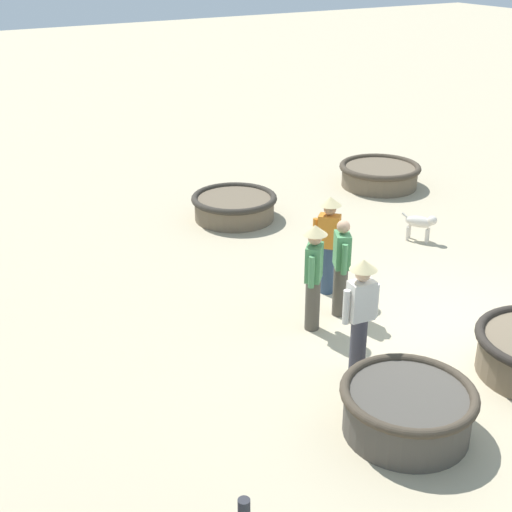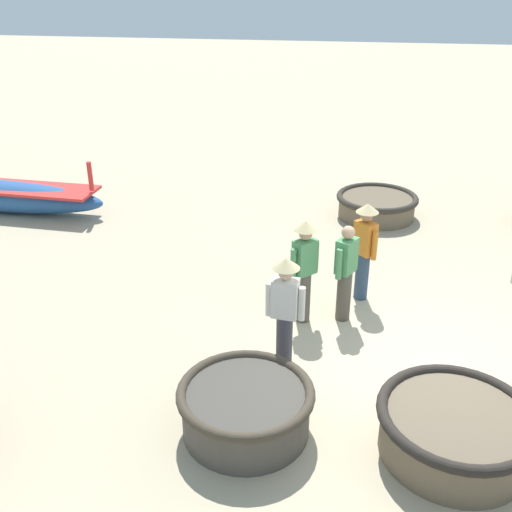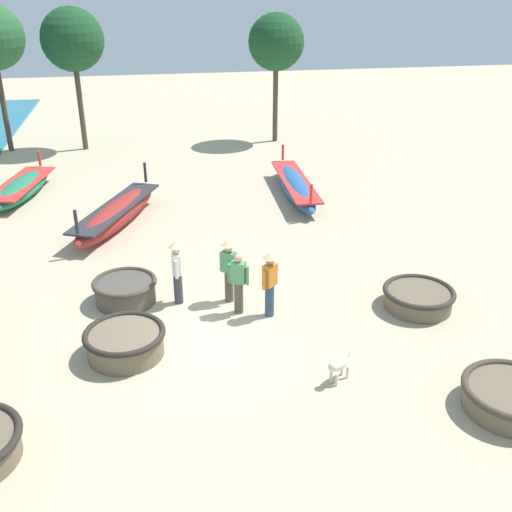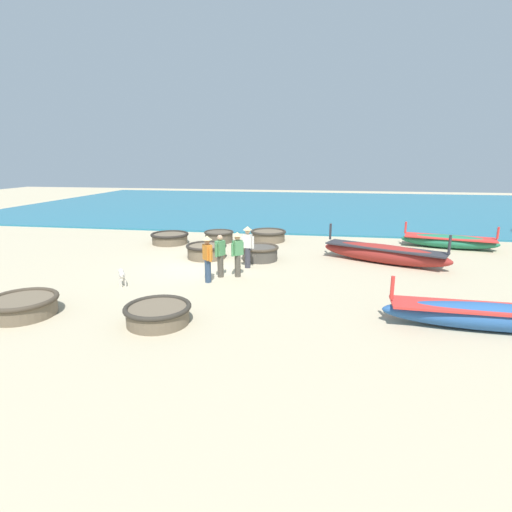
{
  "view_description": "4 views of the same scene",
  "coord_description": "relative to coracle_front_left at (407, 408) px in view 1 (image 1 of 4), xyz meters",
  "views": [
    {
      "loc": [
        -6.56,
        7.13,
        5.42
      ],
      "look_at": [
        1.48,
        2.43,
        1.18
      ],
      "focal_mm": 50.0,
      "sensor_mm": 36.0,
      "label": 1
    },
    {
      "loc": [
        -6.95,
        1.09,
        4.97
      ],
      "look_at": [
        1.43,
        2.52,
        0.85
      ],
      "focal_mm": 42.0,
      "sensor_mm": 36.0,
      "label": 2
    },
    {
      "loc": [
        -0.67,
        -11.42,
        7.51
      ],
      "look_at": [
        1.85,
        2.39,
        0.86
      ],
      "focal_mm": 42.0,
      "sensor_mm": 36.0,
      "label": 3
    },
    {
      "loc": [
        14.87,
        4.76,
        4.26
      ],
      "look_at": [
        2.31,
        2.62,
        1.13
      ],
      "focal_mm": 28.0,
      "sensor_mm": 36.0,
      "label": 4
    }
  ],
  "objects": [
    {
      "name": "fisherman_with_hat",
      "position": [
        2.72,
        -1.03,
        0.5
      ],
      "size": [
        0.48,
        0.35,
        1.57
      ],
      "color": "#4C473D",
      "rests_on": "ground"
    },
    {
      "name": "coracle_far_right",
      "position": [
        7.23,
        -5.51,
        -0.04
      ],
      "size": [
        1.88,
        1.88,
        0.53
      ],
      "color": "brown",
      "rests_on": "ground"
    },
    {
      "name": "dog",
      "position": [
        4.28,
        -4.1,
        0.04
      ],
      "size": [
        0.59,
        0.46,
        0.55
      ],
      "color": "beige",
      "rests_on": "ground"
    },
    {
      "name": "coracle_front_left",
      "position": [
        0.0,
        0.0,
        0.0
      ],
      "size": [
        1.61,
        1.61,
        0.61
      ],
      "color": "#4C473F",
      "rests_on": "ground"
    },
    {
      "name": "fisherman_standing_right",
      "position": [
        3.43,
        -1.3,
        0.63
      ],
      "size": [
        0.41,
        0.39,
        1.67
      ],
      "color": "#2D425B",
      "rests_on": "ground"
    },
    {
      "name": "ground_plane",
      "position": [
        1.54,
        -2.13,
        -0.33
      ],
      "size": [
        80.0,
        80.0,
        0.0
      ],
      "primitive_type": "plane",
      "color": "#BCAD8C"
    },
    {
      "name": "fisherman_crouching",
      "position": [
        1.31,
        -0.28,
        0.63
      ],
      "size": [
        0.36,
        0.53,
        1.67
      ],
      "color": "#383842",
      "rests_on": "ground"
    },
    {
      "name": "coracle_nearest",
      "position": [
        7.12,
        -1.59,
        -0.05
      ],
      "size": [
        1.77,
        1.77,
        0.51
      ],
      "color": "brown",
      "rests_on": "ground"
    },
    {
      "name": "fisherman_hauling",
      "position": [
        2.57,
        -0.42,
        0.63
      ],
      "size": [
        0.41,
        0.39,
        1.67
      ],
      "color": "#4C473D",
      "rests_on": "ground"
    }
  ]
}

